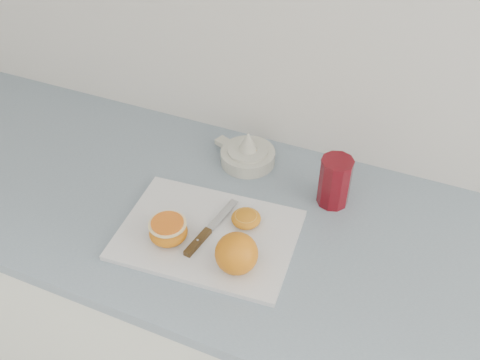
{
  "coord_description": "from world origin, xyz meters",
  "views": [
    {
      "loc": [
        0.26,
        0.92,
        1.74
      ],
      "look_at": [
        -0.09,
        1.74,
        0.96
      ],
      "focal_mm": 40.0,
      "sensor_mm": 36.0,
      "label": 1
    }
  ],
  "objects_px": {
    "cutting_board": "(208,235)",
    "half_orange": "(168,231)",
    "counter": "(279,345)",
    "red_tumbler": "(335,183)",
    "citrus_juicer": "(247,154)"
  },
  "relations": [
    {
      "from": "citrus_juicer",
      "to": "half_orange",
      "type": "bearing_deg",
      "value": -98.1
    },
    {
      "from": "cutting_board",
      "to": "citrus_juicer",
      "type": "relative_size",
      "value": 2.18
    },
    {
      "from": "cutting_board",
      "to": "half_orange",
      "type": "relative_size",
      "value": 4.58
    },
    {
      "from": "cutting_board",
      "to": "red_tumbler",
      "type": "distance_m",
      "value": 0.31
    },
    {
      "from": "citrus_juicer",
      "to": "counter",
      "type": "bearing_deg",
      "value": -46.81
    },
    {
      "from": "cutting_board",
      "to": "red_tumbler",
      "type": "xyz_separation_m",
      "value": [
        0.22,
        0.21,
        0.05
      ]
    },
    {
      "from": "cutting_board",
      "to": "half_orange",
      "type": "distance_m",
      "value": 0.09
    },
    {
      "from": "counter",
      "to": "half_orange",
      "type": "xyz_separation_m",
      "value": [
        -0.22,
        -0.13,
        0.48
      ]
    },
    {
      "from": "half_orange",
      "to": "citrus_juicer",
      "type": "height_order",
      "value": "citrus_juicer"
    },
    {
      "from": "counter",
      "to": "citrus_juicer",
      "type": "bearing_deg",
      "value": 133.19
    },
    {
      "from": "citrus_juicer",
      "to": "red_tumbler",
      "type": "height_order",
      "value": "red_tumbler"
    },
    {
      "from": "cutting_board",
      "to": "half_orange",
      "type": "height_order",
      "value": "half_orange"
    },
    {
      "from": "counter",
      "to": "red_tumbler",
      "type": "height_order",
      "value": "red_tumbler"
    },
    {
      "from": "half_orange",
      "to": "red_tumbler",
      "type": "xyz_separation_m",
      "value": [
        0.28,
        0.26,
        0.02
      ]
    },
    {
      "from": "citrus_juicer",
      "to": "red_tumbler",
      "type": "bearing_deg",
      "value": -13.65
    }
  ]
}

